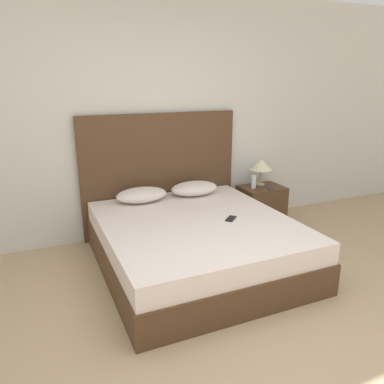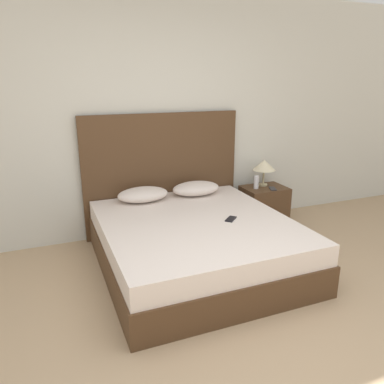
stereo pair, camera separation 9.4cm
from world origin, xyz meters
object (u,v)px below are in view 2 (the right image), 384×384
at_px(table_lamp, 264,165).
at_px(phone_on_nightstand, 273,189).
at_px(bed, 196,243).
at_px(nightstand, 264,205).
at_px(phone_on_bed, 231,219).

bearing_deg(table_lamp, phone_on_nightstand, -82.99).
bearing_deg(bed, nightstand, 30.81).
bearing_deg(bed, phone_on_bed, -19.67).
height_order(bed, table_lamp, table_lamp).
bearing_deg(phone_on_bed, nightstand, 42.59).
relative_size(table_lamp, phone_on_nightstand, 2.00).
relative_size(phone_on_bed, phone_on_nightstand, 0.95).
xyz_separation_m(table_lamp, phone_on_nightstand, (0.02, -0.18, -0.25)).
height_order(table_lamp, phone_on_nightstand, table_lamp).
height_order(bed, phone_on_bed, phone_on_bed).
xyz_separation_m(bed, phone_on_nightstand, (1.28, 0.64, 0.24)).
distance_m(table_lamp, phone_on_nightstand, 0.31).
relative_size(phone_on_bed, nightstand, 0.30).
distance_m(bed, table_lamp, 1.58).
relative_size(nightstand, table_lamp, 1.60).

